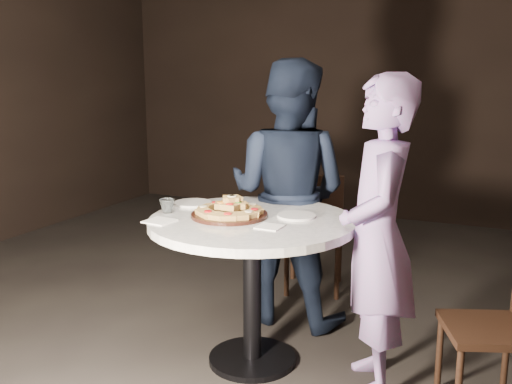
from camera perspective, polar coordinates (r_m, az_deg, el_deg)
floor at (r=3.33m, az=-2.21°, el=-15.95°), size 7.00×7.00×0.00m
table at (r=3.01m, az=-0.39°, el=-5.42°), size 1.18×1.18×0.81m
serving_board at (r=3.00m, az=-2.68°, el=-2.30°), size 0.53×0.53×0.02m
focaccia_pile at (r=3.00m, az=-2.62°, el=-1.62°), size 0.36×0.36×0.10m
plate_left at (r=3.31m, az=-6.34°, el=-1.10°), size 0.25×0.25×0.01m
plate_right at (r=3.00m, az=4.06°, el=-2.39°), size 0.27×0.27×0.01m
water_glass at (r=3.11m, az=-8.89°, el=-1.38°), size 0.10×0.10×0.08m
napkin_near at (r=2.94m, az=-9.62°, el=-2.88°), size 0.15×0.15×0.01m
napkin_far at (r=2.79m, az=1.38°, el=-3.49°), size 0.12×0.12×0.01m
chair_far at (r=4.03m, az=5.78°, el=-3.26°), size 0.50×0.52×0.88m
chair_right at (r=2.88m, az=23.81°, el=-11.39°), size 0.50×0.49×0.80m
diner_navy at (r=3.55m, az=3.19°, el=-0.12°), size 0.82×0.65×1.64m
diner_teal at (r=2.81m, az=12.07°, el=-4.44°), size 0.53×0.65×1.56m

